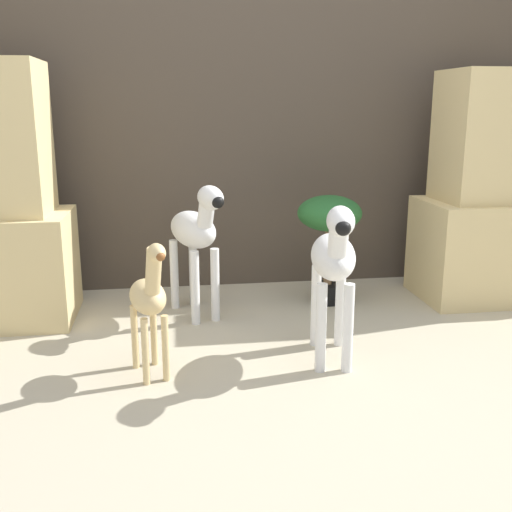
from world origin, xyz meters
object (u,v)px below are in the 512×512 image
zebra_left (196,232)px  giraffe_figurine (149,298)px  potted_palm_front (329,222)px  zebra_right (334,261)px

zebra_left → giraffe_figurine: 0.72m
zebra_left → potted_palm_front: 0.72m
zebra_right → giraffe_figurine: size_ratio=1.21×
zebra_right → zebra_left: size_ratio=1.00×
zebra_right → giraffe_figurine: zebra_right is taller
zebra_left → giraffe_figurine: zebra_left is taller
potted_palm_front → giraffe_figurine: bearing=-139.4°
potted_palm_front → zebra_right: bearing=-103.7°
zebra_left → potted_palm_front: size_ratio=1.17×
zebra_left → zebra_right: bearing=-50.5°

